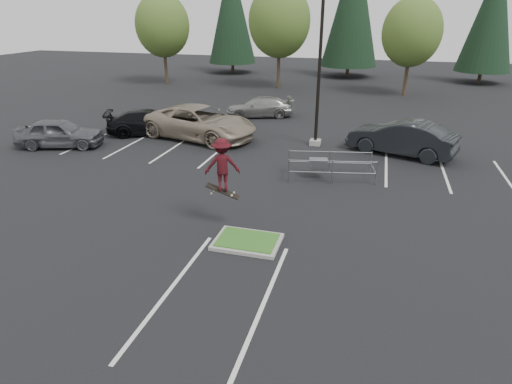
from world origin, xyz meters
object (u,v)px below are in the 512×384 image
(car_r_charc, at_px, (402,138))
(decid_b, at_px, (279,23))
(decid_a, at_px, (163,27))
(car_l_grey, at_px, (59,133))
(car_far_silver, at_px, (261,107))
(conif_b, at_px, (353,4))
(car_l_tan, at_px, (199,122))
(cart_corral, at_px, (321,164))
(car_l_black, at_px, (148,122))
(decid_c, at_px, (412,34))
(conif_a, at_px, (232,11))
(conif_c, at_px, (492,14))
(light_pole, at_px, (320,64))
(skateboarder, at_px, (222,165))

(car_r_charc, bearing_deg, decid_b, -130.52)
(decid_a, height_order, car_l_grey, decid_a)
(car_far_silver, bearing_deg, conif_b, 148.90)
(decid_b, bearing_deg, car_l_tan, -91.48)
(cart_corral, height_order, car_l_black, car_l_black)
(decid_c, distance_m, conif_a, 22.50)
(conif_a, xyz_separation_m, car_l_grey, (0.50, -32.35, -6.29))
(conif_a, xyz_separation_m, car_r_charc, (19.19, -28.50, -6.17))
(decid_b, relative_size, car_l_tan, 1.37)
(conif_b, distance_m, car_l_black, 31.48)
(conif_c, relative_size, cart_corral, 3.02)
(decid_b, height_order, car_l_tan, decid_b)
(decid_b, xyz_separation_m, car_l_grey, (-7.49, -22.88, -5.24))
(light_pole, relative_size, car_l_grey, 2.15)
(conif_c, bearing_deg, car_l_black, -130.60)
(light_pole, relative_size, decid_b, 1.05)
(decid_a, xyz_separation_m, cart_corral, (19.55, -23.28, -4.88))
(light_pole, height_order, conif_c, conif_c)
(conif_b, relative_size, skateboarder, 6.71)
(conif_a, relative_size, conif_c, 1.04)
(conif_b, relative_size, car_far_silver, 2.99)
(decid_a, relative_size, skateboarder, 4.12)
(conif_b, relative_size, cart_corral, 3.50)
(decid_a, distance_m, car_far_silver, 18.79)
(skateboarder, bearing_deg, car_r_charc, -142.99)
(decid_c, xyz_separation_m, car_l_tan, (-12.49, -18.33, -4.27))
(skateboarder, bearing_deg, car_l_tan, -84.90)
(conif_c, height_order, skateboarder, conif_c)
(conif_b, bearing_deg, cart_corral, -87.39)
(decid_a, xyz_separation_m, car_l_grey, (4.51, -22.38, -4.78))
(skateboarder, bearing_deg, conif_b, -113.42)
(conif_a, xyz_separation_m, conif_c, (28.00, -0.50, -0.25))
(decid_a, distance_m, conif_c, 33.40)
(decid_b, height_order, conif_b, conif_b)
(car_far_silver, bearing_deg, car_l_tan, -37.64)
(decid_c, bearing_deg, conif_c, 50.36)
(decid_a, distance_m, conif_b, 20.95)
(car_l_grey, bearing_deg, conif_c, -57.71)
(decid_b, relative_size, conif_c, 0.77)
(decid_c, xyz_separation_m, conif_b, (-5.99, 10.67, 2.59))
(car_l_black, relative_size, car_r_charc, 0.94)
(light_pole, xyz_separation_m, decid_b, (-6.51, 18.53, 1.48))
(conif_b, bearing_deg, light_pole, -88.99)
(light_pole, xyz_separation_m, skateboarder, (-1.70, -11.00, -2.22))
(light_pole, height_order, car_far_silver, light_pole)
(car_l_tan, xyz_separation_m, car_l_grey, (-7.00, -3.85, -0.18))
(skateboarder, relative_size, car_l_black, 0.41)
(car_l_black, bearing_deg, decid_a, -0.69)
(light_pole, bearing_deg, car_r_charc, -6.09)
(cart_corral, bearing_deg, conif_c, 57.67)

